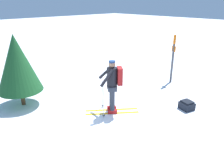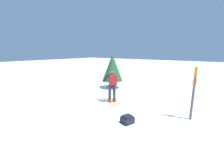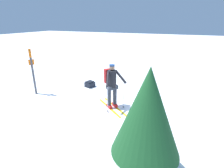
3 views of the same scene
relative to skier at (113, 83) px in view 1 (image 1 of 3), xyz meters
The scene contains 5 objects.
ground_plane 1.21m from the skier, 88.58° to the right, with size 80.00×80.00×0.00m, color white.
skier is the anchor object (origin of this frame).
dropped_backpack 2.66m from the skier, 50.35° to the left, with size 0.52×0.50×0.30m.
trail_marker 3.82m from the skier, 92.96° to the left, with size 0.23×0.11×2.11m.
pine_tree 3.26m from the skier, 143.37° to the right, with size 1.49×1.49×2.49m.
Camera 1 is at (4.62, -3.83, 3.49)m, focal length 35.00 mm.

